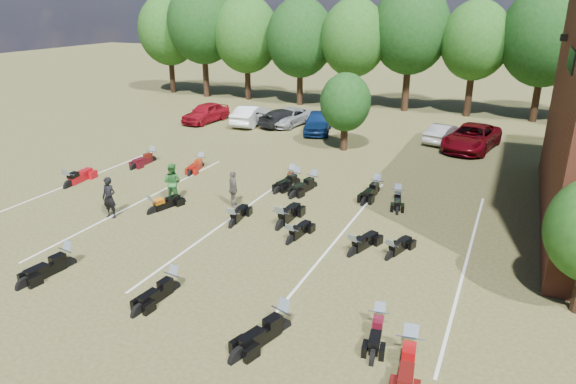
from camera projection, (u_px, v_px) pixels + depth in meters
The scene contains 33 objects.
ground at pixel (262, 259), 19.19m from camera, with size 160.00×160.00×0.00m, color brown.
car_0 at pixel (206, 113), 40.49m from camera, with size 1.80×4.48×1.53m, color maroon.
car_1 at pixel (252, 115), 39.65m from camera, with size 1.62×4.64×1.53m, color silver.
car_2 at pixel (289, 117), 39.50m from camera, with size 2.15×4.66×1.30m, color #92969A.
car_3 at pixel (284, 118), 39.29m from camera, with size 1.83×4.50×1.31m, color black.
car_4 at pixel (318, 122), 37.33m from camera, with size 1.82×4.52×1.54m, color navy.
car_5 at pixel (444, 133), 34.70m from camera, with size 1.36×3.89×1.28m, color #9E9F9A.
car_6 at pixel (472, 137), 33.06m from camera, with size 2.65×5.75×1.60m, color #59050D.
person_black at pixel (109, 198), 22.57m from camera, with size 0.68×0.45×1.87m, color black.
person_green at pixel (172, 182), 24.42m from camera, with size 0.92×0.72×1.89m, color #266629.
person_grey at pixel (233, 189), 23.76m from camera, with size 1.03×0.43×1.76m, color #5C554F.
motorcycle_2 at pixel (68, 266), 18.68m from camera, with size 0.75×2.36×1.32m, color black, non-canonical shape.
motorcycle_3 at pixel (173, 290), 17.12m from camera, with size 0.70×2.19×1.22m, color black, non-canonical shape.
motorcycle_4 at pixel (282, 330), 15.06m from camera, with size 0.77×2.43×1.36m, color black, non-canonical shape.
motorcycle_5 at pixel (378, 328), 15.14m from camera, with size 0.66×2.06×1.15m, color black, non-canonical shape.
motorcycle_6 at pixel (409, 358), 13.89m from camera, with size 0.78×2.45×1.37m, color #4A0D0A, non-canonical shape.
motorcycle_7 at pixel (69, 187), 26.60m from camera, with size 0.80×2.52×1.40m, color #9F0B13, non-canonical shape.
motorcycle_8 at pixel (153, 213), 23.35m from camera, with size 0.69×2.18×1.21m, color black, non-canonical shape.
motorcycle_9 at pixel (233, 226), 22.01m from camera, with size 0.68×2.13×1.19m, color black, non-canonical shape.
motorcycle_10 at pixel (291, 242), 20.50m from camera, with size 0.66×2.08×1.16m, color black, non-canonical shape.
motorcycle_11 at pixel (353, 255), 19.52m from camera, with size 0.71×2.21×1.23m, color black, non-canonical shape.
motorcycle_12 at pixel (280, 228), 21.84m from camera, with size 0.80×2.52×1.41m, color black, non-canonical shape.
motorcycle_13 at pixel (390, 258), 19.26m from camera, with size 0.64×2.02×1.13m, color black, non-canonical shape.
motorcycle_14 at pixel (152, 161), 30.83m from camera, with size 0.72×2.27×1.26m, color #420911, non-canonical shape.
motorcycle_15 at pixel (201, 167), 29.80m from camera, with size 0.69×2.16×1.20m, color maroon, non-canonical shape.
motorcycle_16 at pixel (296, 184), 27.06m from camera, with size 0.73×2.28×1.27m, color black, non-canonical shape.
motorcycle_17 at pixel (292, 181), 27.50m from camera, with size 0.71×2.23×1.24m, color black, non-canonical shape.
motorcycle_18 at pixel (313, 188), 26.48m from camera, with size 0.76×2.38×1.33m, color black, non-canonical shape.
motorcycle_19 at pixel (397, 201), 24.74m from camera, with size 0.67×2.09×1.16m, color black, non-canonical shape.
motorcycle_20 at pixel (376, 193), 25.79m from camera, with size 0.76×2.38×1.33m, color black, non-canonical shape.
tree_line at pixel (411, 36), 42.11m from camera, with size 56.00×6.00×9.79m.
young_tree_midfield at pixel (345, 102), 32.10m from camera, with size 3.20×3.20×4.70m.
parking_lines at pixel (233, 217), 22.91m from camera, with size 20.10×14.00×0.01m.
Camera 1 is at (7.94, -15.17, 9.08)m, focal length 32.00 mm.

